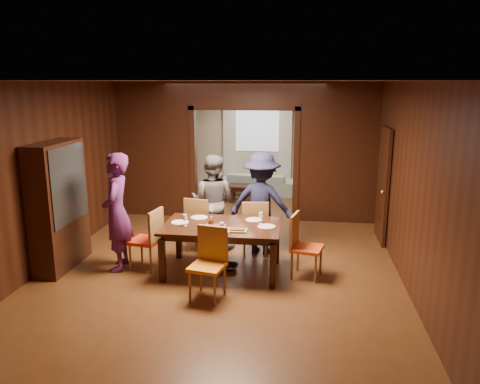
# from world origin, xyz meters

# --- Properties ---
(floor) EXTENTS (9.00, 9.00, 0.00)m
(floor) POSITION_xyz_m (0.00, 0.00, 0.00)
(floor) COLOR #513316
(floor) RESTS_ON ground
(ceiling) EXTENTS (5.50, 9.00, 0.02)m
(ceiling) POSITION_xyz_m (0.00, 0.00, 2.90)
(ceiling) COLOR silver
(ceiling) RESTS_ON room_walls
(room_walls) EXTENTS (5.52, 9.01, 2.90)m
(room_walls) POSITION_xyz_m (0.00, 1.89, 1.51)
(room_walls) COLOR black
(room_walls) RESTS_ON floor
(person_purple) EXTENTS (0.55, 0.74, 1.84)m
(person_purple) POSITION_xyz_m (-1.60, -1.46, 0.92)
(person_purple) COLOR #522160
(person_purple) RESTS_ON floor
(person_grey) EXTENTS (0.90, 0.75, 1.67)m
(person_grey) POSITION_xyz_m (-0.32, -0.29, 0.83)
(person_grey) COLOR #55545B
(person_grey) RESTS_ON floor
(person_navy) EXTENTS (1.22, 0.83, 1.74)m
(person_navy) POSITION_xyz_m (0.56, -0.42, 0.87)
(person_navy) COLOR #171A3A
(person_navy) RESTS_ON floor
(sofa) EXTENTS (2.00, 0.96, 0.56)m
(sofa) POSITION_xyz_m (0.08, 3.85, 0.28)
(sofa) COLOR #91BDBE
(sofa) RESTS_ON floor
(serving_bowl) EXTENTS (0.31, 0.31, 0.08)m
(serving_bowl) POSITION_xyz_m (0.12, -1.29, 0.80)
(serving_bowl) COLOR black
(serving_bowl) RESTS_ON dining_table
(dining_table) EXTENTS (1.79, 1.11, 0.76)m
(dining_table) POSITION_xyz_m (0.04, -1.38, 0.38)
(dining_table) COLOR black
(dining_table) RESTS_ON floor
(coffee_table) EXTENTS (0.80, 0.50, 0.40)m
(coffee_table) POSITION_xyz_m (-0.16, 3.05, 0.20)
(coffee_table) COLOR black
(coffee_table) RESTS_ON floor
(chair_left) EXTENTS (0.51, 0.51, 0.97)m
(chair_left) POSITION_xyz_m (-1.18, -1.39, 0.48)
(chair_left) COLOR red
(chair_left) RESTS_ON floor
(chair_right) EXTENTS (0.53, 0.53, 0.97)m
(chair_right) POSITION_xyz_m (1.33, -1.39, 0.48)
(chair_right) COLOR #E34D15
(chair_right) RESTS_ON floor
(chair_far_l) EXTENTS (0.51, 0.51, 0.97)m
(chair_far_l) POSITION_xyz_m (-0.49, -0.48, 0.48)
(chair_far_l) COLOR red
(chair_far_l) RESTS_ON floor
(chair_far_r) EXTENTS (0.49, 0.49, 0.97)m
(chair_far_r) POSITION_xyz_m (0.46, -0.55, 0.48)
(chair_far_r) COLOR #F14B16
(chair_far_r) RESTS_ON floor
(chair_near) EXTENTS (0.52, 0.52, 0.97)m
(chair_near) POSITION_xyz_m (-0.00, -2.30, 0.48)
(chair_near) COLOR orange
(chair_near) RESTS_ON floor
(hutch) EXTENTS (0.40, 1.20, 2.00)m
(hutch) POSITION_xyz_m (-2.53, -1.50, 1.00)
(hutch) COLOR black
(hutch) RESTS_ON floor
(door_right) EXTENTS (0.06, 0.90, 2.10)m
(door_right) POSITION_xyz_m (2.70, 0.50, 1.05)
(door_right) COLOR black
(door_right) RESTS_ON floor
(window_far) EXTENTS (1.20, 0.03, 1.30)m
(window_far) POSITION_xyz_m (0.00, 4.44, 1.70)
(window_far) COLOR silver
(window_far) RESTS_ON back_wall
(curtain_left) EXTENTS (0.35, 0.06, 2.40)m
(curtain_left) POSITION_xyz_m (-0.75, 4.40, 1.25)
(curtain_left) COLOR white
(curtain_left) RESTS_ON back_wall
(curtain_right) EXTENTS (0.35, 0.06, 2.40)m
(curtain_right) POSITION_xyz_m (0.75, 4.40, 1.25)
(curtain_right) COLOR white
(curtain_right) RESTS_ON back_wall
(plate_left) EXTENTS (0.27, 0.27, 0.01)m
(plate_left) POSITION_xyz_m (-0.63, -1.35, 0.77)
(plate_left) COLOR white
(plate_left) RESTS_ON dining_table
(plate_far_l) EXTENTS (0.27, 0.27, 0.01)m
(plate_far_l) POSITION_xyz_m (-0.39, -1.05, 0.77)
(plate_far_l) COLOR silver
(plate_far_l) RESTS_ON dining_table
(plate_far_r) EXTENTS (0.27, 0.27, 0.01)m
(plate_far_r) POSITION_xyz_m (0.50, -1.07, 0.77)
(plate_far_r) COLOR silver
(plate_far_r) RESTS_ON dining_table
(plate_right) EXTENTS (0.27, 0.27, 0.01)m
(plate_right) POSITION_xyz_m (0.72, -1.39, 0.77)
(plate_right) COLOR silver
(plate_right) RESTS_ON dining_table
(plate_near) EXTENTS (0.27, 0.27, 0.01)m
(plate_near) POSITION_xyz_m (0.08, -1.72, 0.77)
(plate_near) COLOR silver
(plate_near) RESTS_ON dining_table
(platter_a) EXTENTS (0.30, 0.20, 0.04)m
(platter_a) POSITION_xyz_m (-0.05, -1.50, 0.78)
(platter_a) COLOR gray
(platter_a) RESTS_ON dining_table
(platter_b) EXTENTS (0.30, 0.20, 0.04)m
(platter_b) POSITION_xyz_m (0.31, -1.63, 0.78)
(platter_b) COLOR gray
(platter_b) RESTS_ON dining_table
(wineglass_left) EXTENTS (0.08, 0.08, 0.18)m
(wineglass_left) POSITION_xyz_m (-0.51, -1.50, 0.85)
(wineglass_left) COLOR white
(wineglass_left) RESTS_ON dining_table
(wineglass_far) EXTENTS (0.08, 0.08, 0.18)m
(wineglass_far) POSITION_xyz_m (-0.21, -0.96, 0.85)
(wineglass_far) COLOR silver
(wineglass_far) RESTS_ON dining_table
(wineglass_right) EXTENTS (0.08, 0.08, 0.18)m
(wineglass_right) POSITION_xyz_m (0.62, -1.23, 0.85)
(wineglass_right) COLOR white
(wineglass_right) RESTS_ON dining_table
(tumbler) EXTENTS (0.07, 0.07, 0.14)m
(tumbler) POSITION_xyz_m (0.10, -1.71, 0.83)
(tumbler) COLOR white
(tumbler) RESTS_ON dining_table
(condiment_jar) EXTENTS (0.08, 0.08, 0.11)m
(condiment_jar) POSITION_xyz_m (-0.12, -1.45, 0.82)
(condiment_jar) COLOR #4B2B11
(condiment_jar) RESTS_ON dining_table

